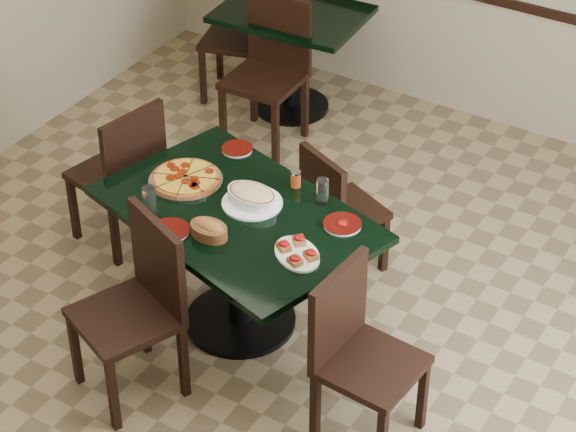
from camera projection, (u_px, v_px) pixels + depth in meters
The scene contains 20 objects.
floor at pixel (264, 341), 6.02m from camera, with size 5.50×5.50×0.00m, color olive.
main_table at pixel (238, 240), 5.81m from camera, with size 1.60×1.26×0.75m.
back_table at pixel (292, 41), 7.68m from camera, with size 1.02×0.77×0.75m.
chair_far at pixel (336, 207), 6.24m from camera, with size 0.50×0.50×0.82m.
chair_near at pixel (140, 298), 5.46m from camera, with size 0.60×0.60×0.98m.
chair_right at pixel (356, 347), 5.23m from camera, with size 0.46×0.46×0.93m.
chair_left at pixel (124, 169), 6.41m from camera, with size 0.52×0.52×0.94m.
back_chair_near at pixel (271, 63), 7.36m from camera, with size 0.48×0.48×0.99m.
back_chair_left at pixel (247, 31), 7.82m from camera, with size 0.54×0.54×0.93m.
pepperoni_pizza at pixel (186, 178), 5.91m from camera, with size 0.40×0.40×0.04m.
lasagna_casserole at pixel (252, 197), 5.72m from camera, with size 0.31×0.31×0.09m.
bread_basket at pixel (209, 229), 5.51m from camera, with size 0.21×0.15×0.09m.
bruschetta_platter at pixel (297, 252), 5.39m from camera, with size 0.35×0.33×0.05m.
side_plate_near at pixel (170, 230), 5.56m from camera, with size 0.20×0.20×0.02m.
side_plate_far_r at pixel (342, 224), 5.60m from camera, with size 0.19×0.19×0.03m.
side_plate_far_l at pixel (237, 149), 6.16m from camera, with size 0.17×0.17×0.02m.
napkin_setting at pixel (167, 232), 5.55m from camera, with size 0.15×0.15×0.01m.
water_glass_a at pixel (322, 191), 5.72m from camera, with size 0.07×0.07×0.14m, color white.
water_glass_b at pixel (149, 200), 5.65m from camera, with size 0.07×0.07×0.15m, color white.
pepper_shaker at pixel (296, 179), 5.85m from camera, with size 0.05×0.05×0.09m.
Camera 1 is at (2.44, -3.73, 4.10)m, focal length 70.00 mm.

